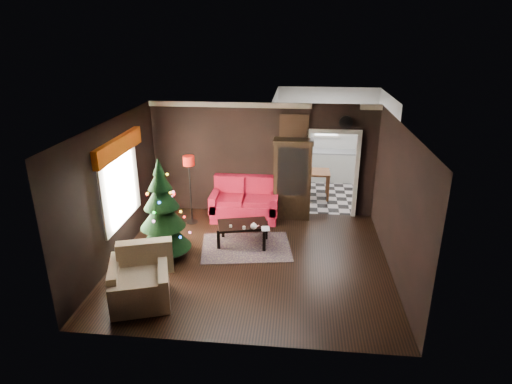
# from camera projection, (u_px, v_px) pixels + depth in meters

# --- Properties ---
(floor) EXTENTS (5.50, 5.50, 0.00)m
(floor) POSITION_uv_depth(u_px,v_px,m) (251.00, 260.00, 8.78)
(floor) COLOR black
(floor) RESTS_ON ground
(ceiling) EXTENTS (5.50, 5.50, 0.00)m
(ceiling) POSITION_uv_depth(u_px,v_px,m) (251.00, 125.00, 7.78)
(ceiling) COLOR white
(ceiling) RESTS_ON ground
(wall_back) EXTENTS (5.50, 0.00, 5.50)m
(wall_back) POSITION_uv_depth(u_px,v_px,m) (263.00, 160.00, 10.60)
(wall_back) COLOR black
(wall_back) RESTS_ON ground
(wall_front) EXTENTS (5.50, 0.00, 5.50)m
(wall_front) POSITION_uv_depth(u_px,v_px,m) (231.00, 262.00, 5.96)
(wall_front) COLOR black
(wall_front) RESTS_ON ground
(wall_left) EXTENTS (0.00, 5.50, 5.50)m
(wall_left) POSITION_uv_depth(u_px,v_px,m) (114.00, 191.00, 8.54)
(wall_left) COLOR black
(wall_left) RESTS_ON ground
(wall_right) EXTENTS (0.00, 5.50, 5.50)m
(wall_right) POSITION_uv_depth(u_px,v_px,m) (397.00, 202.00, 8.02)
(wall_right) COLOR black
(wall_right) RESTS_ON ground
(doorway) EXTENTS (1.10, 0.10, 2.10)m
(doorway) POSITION_uv_depth(u_px,v_px,m) (331.00, 175.00, 10.56)
(doorway) COLOR #F3E7CF
(doorway) RESTS_ON ground
(left_window) EXTENTS (0.05, 1.60, 1.40)m
(left_window) POSITION_uv_depth(u_px,v_px,m) (120.00, 186.00, 8.71)
(left_window) COLOR white
(left_window) RESTS_ON wall_left
(valance) EXTENTS (0.12, 2.10, 0.35)m
(valance) POSITION_uv_depth(u_px,v_px,m) (119.00, 146.00, 8.41)
(valance) COLOR #8E3707
(valance) RESTS_ON wall_left
(kitchen_floor) EXTENTS (3.00, 3.00, 0.00)m
(kitchen_floor) POSITION_uv_depth(u_px,v_px,m) (326.00, 193.00, 12.33)
(kitchen_floor) COLOR beige
(kitchen_floor) RESTS_ON ground
(kitchen_window) EXTENTS (0.70, 0.06, 0.70)m
(kitchen_window) POSITION_uv_depth(u_px,v_px,m) (327.00, 124.00, 13.07)
(kitchen_window) COLOR white
(kitchen_window) RESTS_ON ground
(rug) EXTENTS (2.08, 1.66, 0.01)m
(rug) POSITION_uv_depth(u_px,v_px,m) (246.00, 247.00, 9.29)
(rug) COLOR #5E4C5B
(rug) RESTS_ON ground
(loveseat) EXTENTS (1.70, 0.90, 1.00)m
(loveseat) POSITION_uv_depth(u_px,v_px,m) (245.00, 199.00, 10.54)
(loveseat) COLOR #94060A
(loveseat) RESTS_ON ground
(curio_cabinet) EXTENTS (0.90, 0.45, 1.90)m
(curio_cabinet) POSITION_uv_depth(u_px,v_px,m) (292.00, 181.00, 10.48)
(curio_cabinet) COLOR black
(curio_cabinet) RESTS_ON ground
(floor_lamp) EXTENTS (0.33, 0.33, 1.69)m
(floor_lamp) POSITION_uv_depth(u_px,v_px,m) (190.00, 190.00, 10.20)
(floor_lamp) COLOR black
(floor_lamp) RESTS_ON ground
(christmas_tree) EXTENTS (1.26, 1.26, 2.04)m
(christmas_tree) POSITION_uv_depth(u_px,v_px,m) (162.00, 211.00, 8.51)
(christmas_tree) COLOR black
(christmas_tree) RESTS_ON ground
(armchair) EXTENTS (1.28, 1.28, 1.03)m
(armchair) POSITION_uv_depth(u_px,v_px,m) (139.00, 279.00, 7.29)
(armchair) COLOR tan
(armchair) RESTS_ON ground
(coffee_table) EXTENTS (1.18, 0.87, 0.48)m
(coffee_table) POSITION_uv_depth(u_px,v_px,m) (243.00, 234.00, 9.36)
(coffee_table) COLOR black
(coffee_table) RESTS_ON rug
(teapot) EXTENTS (0.18, 0.18, 0.15)m
(teapot) POSITION_uv_depth(u_px,v_px,m) (254.00, 226.00, 8.98)
(teapot) COLOR white
(teapot) RESTS_ON coffee_table
(cup_a) EXTENTS (0.07, 0.07, 0.05)m
(cup_a) POSITION_uv_depth(u_px,v_px,m) (231.00, 226.00, 9.10)
(cup_a) COLOR white
(cup_a) RESTS_ON coffee_table
(cup_b) EXTENTS (0.09, 0.09, 0.06)m
(cup_b) POSITION_uv_depth(u_px,v_px,m) (244.00, 228.00, 9.02)
(cup_b) COLOR white
(cup_b) RESTS_ON coffee_table
(book) EXTENTS (0.17, 0.04, 0.23)m
(book) POSITION_uv_depth(u_px,v_px,m) (261.00, 224.00, 8.97)
(book) COLOR olive
(book) RESTS_ON coffee_table
(wall_clock) EXTENTS (0.32, 0.32, 0.06)m
(wall_clock) POSITION_uv_depth(u_px,v_px,m) (346.00, 122.00, 10.02)
(wall_clock) COLOR white
(wall_clock) RESTS_ON wall_back
(painting) EXTENTS (0.62, 0.05, 0.52)m
(painting) POSITION_uv_depth(u_px,v_px,m) (294.00, 127.00, 10.18)
(painting) COLOR #C27B4F
(painting) RESTS_ON wall_back
(kitchen_counter) EXTENTS (1.80, 0.60, 0.90)m
(kitchen_counter) POSITION_uv_depth(u_px,v_px,m) (325.00, 166.00, 13.29)
(kitchen_counter) COLOR silver
(kitchen_counter) RESTS_ON ground
(kitchen_table) EXTENTS (0.70, 0.70, 0.75)m
(kitchen_table) POSITION_uv_depth(u_px,v_px,m) (316.00, 184.00, 11.95)
(kitchen_table) COLOR brown
(kitchen_table) RESTS_ON ground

